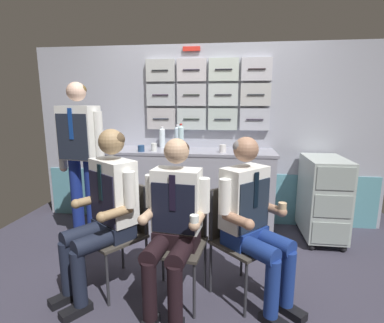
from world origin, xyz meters
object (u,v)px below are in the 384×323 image
Objects in this scene: crew_member_right at (174,218)px; folding_chair_right at (180,230)px; service_trolley at (323,197)px; crew_member_left at (105,205)px; crew_member_by_counter at (253,215)px; paper_cup_tan at (141,148)px; crew_member_standing at (81,151)px; water_bottle_clear at (177,137)px; folding_chair_left at (124,223)px; folding_chair_by_counter at (235,229)px.

folding_chair_right is at bearing 82.98° from crew_member_right.
crew_member_left is at bearing -149.71° from service_trolley.
paper_cup_tan is at bearing 137.15° from crew_member_by_counter.
folding_chair_right is at bearing -30.74° from crew_member_standing.
crew_member_right is 0.99× the size of crew_member_by_counter.
crew_member_right is 0.57m from crew_member_by_counter.
crew_member_by_counter is at bearing 13.05° from crew_member_right.
water_bottle_clear is (0.33, 1.31, 0.37)m from crew_member_left.
paper_cup_tan is at bearing 97.72° from folding_chair_left.
crew_member_standing reaches higher than folding_chair_left.
crew_member_right is 1.50m from water_bottle_clear.
folding_chair_by_counter is (0.90, -0.00, 0.00)m from folding_chair_left.
folding_chair_right is 0.23m from crew_member_right.
folding_chair_right is 0.56m from crew_member_by_counter.
folding_chair_left is 1.00m from crew_member_standing.
paper_cup_tan is at bearing 91.86° from crew_member_left.
folding_chair_left is at bearing -101.44° from water_bottle_clear.
crew_member_left is 0.57m from crew_member_right.
paper_cup_tan is (-1.99, -0.06, 0.50)m from service_trolley.
crew_member_left is 17.55× the size of paper_cup_tan.
folding_chair_left is 1.07m from paper_cup_tan.
crew_member_right is at bearing -97.02° from folding_chair_right.
folding_chair_left is 0.50× the size of crew_member_standing.
crew_member_by_counter reaches higher than crew_member_right.
crew_member_by_counter reaches higher than folding_chair_left.
paper_cup_tan reaches higher than service_trolley.
water_bottle_clear reaches higher than paper_cup_tan.
crew_member_right is (0.55, -0.12, -0.04)m from crew_member_left.
crew_member_by_counter reaches higher than water_bottle_clear.
crew_member_left reaches higher than crew_member_by_counter.
folding_chair_by_counter is at bearing 136.05° from crew_member_by_counter.
crew_member_left is at bearing -179.28° from crew_member_by_counter.
crew_member_standing is (-1.13, 0.67, 0.48)m from folding_chair_right.
water_bottle_clear is (-0.66, 1.18, 0.57)m from folding_chair_by_counter.
folding_chair_left is at bearing 170.41° from folding_chair_right.
crew_member_right is 16.84× the size of paper_cup_tan.
crew_member_by_counter is (-0.84, -1.13, 0.19)m from service_trolley.
crew_member_by_counter is at bearing -42.85° from paper_cup_tan.
crew_member_left reaches higher than water_bottle_clear.
folding_chair_by_counter is (0.44, 0.24, -0.16)m from crew_member_right.
folding_chair_left is at bearing -42.31° from crew_member_standing.
crew_member_right is 0.53m from folding_chair_by_counter.
crew_member_standing reaches higher than crew_member_by_counter.
crew_member_right is at bearing -166.95° from crew_member_by_counter.
crew_member_standing is at bearing -170.40° from service_trolley.
crew_member_left is at bearing -175.48° from folding_chair_right.
crew_member_right is 4.34× the size of water_bottle_clear.
folding_chair_by_counter is 1.47m from water_bottle_clear.
folding_chair_left is 0.68× the size of crew_member_by_counter.
crew_member_right is at bearing -27.74° from folding_chair_left.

